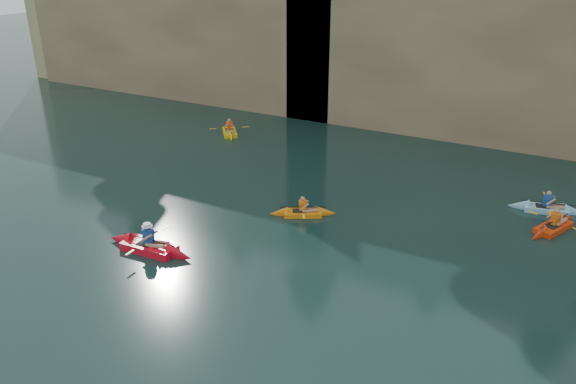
% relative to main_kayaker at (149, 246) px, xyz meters
% --- Properties ---
extents(ground, '(160.00, 160.00, 0.00)m').
position_rel_main_kayaker_xyz_m(ground, '(6.00, -3.28, -0.19)').
color(ground, black).
rests_on(ground, ground).
extents(cliff, '(70.00, 16.00, 12.00)m').
position_rel_main_kayaker_xyz_m(cliff, '(6.00, 26.72, 5.81)').
color(cliff, tan).
rests_on(cliff, ground).
extents(cliff_slab_west, '(26.00, 2.40, 10.56)m').
position_rel_main_kayaker_xyz_m(cliff_slab_west, '(-14.00, 19.32, 5.09)').
color(cliff_slab_west, '#A08561').
rests_on(cliff_slab_west, ground).
extents(cliff_slab_center, '(24.00, 2.40, 11.40)m').
position_rel_main_kayaker_xyz_m(cliff_slab_center, '(8.00, 19.32, 5.51)').
color(cliff_slab_center, '#A08561').
rests_on(cliff_slab_center, ground).
extents(sea_cave_west, '(4.50, 1.00, 4.00)m').
position_rel_main_kayaker_xyz_m(sea_cave_west, '(-12.00, 18.67, 1.81)').
color(sea_cave_west, black).
rests_on(sea_cave_west, ground).
extents(sea_cave_center, '(3.50, 1.00, 3.20)m').
position_rel_main_kayaker_xyz_m(sea_cave_center, '(2.00, 18.67, 1.41)').
color(sea_cave_center, black).
rests_on(sea_cave_center, ground).
extents(main_kayaker, '(3.81, 2.54, 1.41)m').
position_rel_main_kayaker_xyz_m(main_kayaker, '(0.00, 0.00, 0.00)').
color(main_kayaker, red).
rests_on(main_kayaker, ground).
extents(kayaker_orange, '(2.78, 1.96, 1.07)m').
position_rel_main_kayaker_xyz_m(kayaker_orange, '(3.69, 5.43, -0.05)').
color(kayaker_orange, orange).
rests_on(kayaker_orange, ground).
extents(kayaker_red_far, '(2.16, 3.22, 1.18)m').
position_rel_main_kayaker_xyz_m(kayaker_red_far, '(13.18, 9.05, -0.04)').
color(kayaker_red_far, red).
rests_on(kayaker_red_far, ground).
extents(kayaker_yellow, '(2.46, 2.78, 1.23)m').
position_rel_main_kayaker_xyz_m(kayaker_yellow, '(-5.29, 13.26, -0.03)').
color(kayaker_yellow, yellow).
rests_on(kayaker_yellow, ground).
extents(kayaker_ltblue_mid, '(3.22, 2.32, 1.19)m').
position_rel_main_kayaker_xyz_m(kayaker_ltblue_mid, '(12.74, 10.75, -0.04)').
color(kayaker_ltblue_mid, '#92D0F5').
rests_on(kayaker_ltblue_mid, ground).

